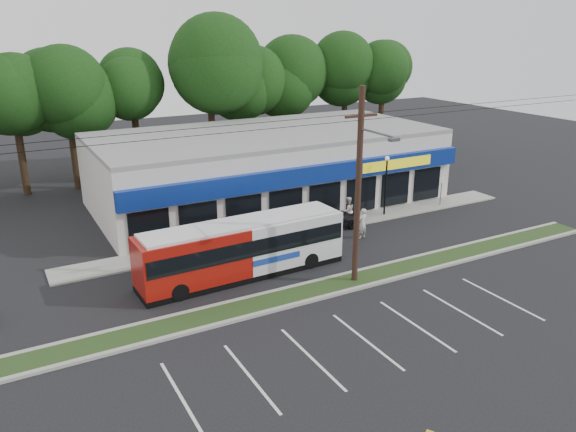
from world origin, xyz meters
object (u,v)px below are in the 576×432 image
at_px(sign_post, 442,186).
at_px(pedestrian_b, 348,211).
at_px(car_dark, 328,217).
at_px(metrobus, 243,247).
at_px(utility_pole, 357,182).
at_px(pedestrian_a, 362,223).
at_px(lamp_post, 386,179).

height_order(sign_post, pedestrian_b, sign_post).
relative_size(sign_post, car_dark, 0.50).
bearing_deg(sign_post, metrobus, -167.06).
height_order(car_dark, pedestrian_b, pedestrian_b).
height_order(utility_pole, sign_post, utility_pole).
bearing_deg(car_dark, pedestrian_a, -152.67).
bearing_deg(sign_post, pedestrian_a, -163.91).
xyz_separation_m(sign_post, car_dark, (-9.87, -0.07, -0.80)).
bearing_deg(pedestrian_a, metrobus, -3.55).
xyz_separation_m(lamp_post, pedestrian_b, (-3.31, -0.30, -1.71)).
bearing_deg(metrobus, lamp_post, 16.68).
distance_m(sign_post, pedestrian_a, 9.31).
xyz_separation_m(car_dark, pedestrian_b, (1.56, 0.00, 0.20)).
height_order(sign_post, metrobus, metrobus).
relative_size(utility_pole, sign_post, 22.47).
bearing_deg(lamp_post, car_dark, -176.48).
bearing_deg(car_dark, utility_pole, 163.09).
height_order(car_dark, pedestrian_a, pedestrian_a).
distance_m(utility_pole, pedestrian_b, 10.04).
relative_size(utility_pole, pedestrian_b, 26.08).
distance_m(sign_post, pedestrian_b, 8.34).
distance_m(lamp_post, metrobus, 13.48).
height_order(sign_post, pedestrian_a, sign_post).
bearing_deg(car_dark, lamp_post, -79.86).
bearing_deg(sign_post, lamp_post, 177.42).
height_order(lamp_post, pedestrian_b, lamp_post).
bearing_deg(car_dark, sign_post, -82.95).
bearing_deg(pedestrian_a, car_dark, -82.50).
distance_m(utility_pole, metrobus, 6.94).
bearing_deg(metrobus, sign_post, 10.96).
relative_size(lamp_post, pedestrian_a, 2.20).
relative_size(utility_pole, lamp_post, 11.76).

